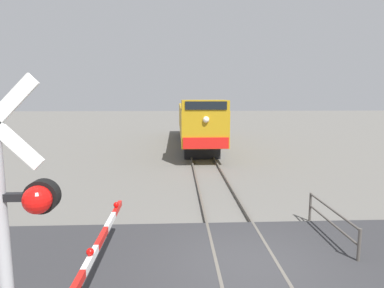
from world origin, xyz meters
name	(u,v)px	position (x,y,z in m)	size (l,w,h in m)	color
ground_plane	(247,269)	(0.00, 0.00, 0.00)	(160.00, 160.00, 0.00)	#605E59
rail_track_left	(217,267)	(-0.72, 0.00, 0.07)	(0.08, 80.00, 0.15)	#59544C
rail_track_right	(277,266)	(0.72, 0.00, 0.07)	(0.08, 80.00, 0.15)	#59544C
road_surface	(247,266)	(0.00, 0.00, 0.07)	(36.00, 5.08, 0.15)	#2D2D30
locomotive	(197,121)	(0.00, 19.64, 1.97)	(2.74, 17.66, 3.79)	black
crossing_signal	(1,234)	(-3.42, -3.95, 2.68)	(1.18, 0.33, 4.28)	#ADADB2
guard_railing	(331,219)	(2.68, 1.45, 0.63)	(0.08, 2.97, 0.95)	#4C4742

